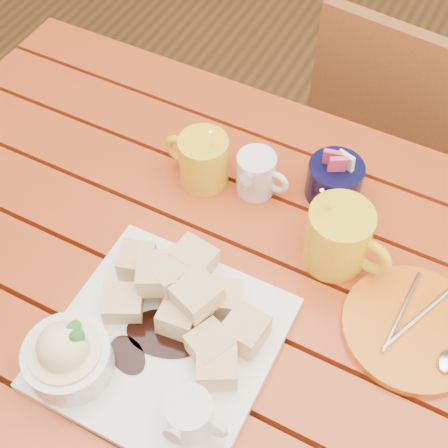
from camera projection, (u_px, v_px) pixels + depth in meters
The scene contains 9 objects.
ground at pixel (217, 431), 1.55m from camera, with size 5.00×5.00×0.00m, color #563318.
table at pixel (213, 304), 1.03m from camera, with size 1.20×0.79×0.75m.
dessert_plate at pixel (147, 336), 0.84m from camera, with size 0.30×0.30×0.12m.
coffee_mug_left at pixel (202, 159), 1.01m from camera, with size 0.12×0.08×0.14m.
coffee_mug_right at pixel (339, 237), 0.91m from camera, with size 0.14×0.10×0.16m.
cream_pitcher at pixel (257, 174), 1.00m from camera, with size 0.09×0.08×0.08m.
sugar_caddy at pixel (334, 179), 1.00m from camera, with size 0.09×0.09×0.10m.
orange_saucer at pixel (414, 329), 0.88m from camera, with size 0.20×0.20×0.02m.
chair_far at pixel (404, 149), 1.45m from camera, with size 0.45×0.45×0.86m.
Camera 1 is at (0.25, -0.44, 1.55)m, focal length 50.00 mm.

